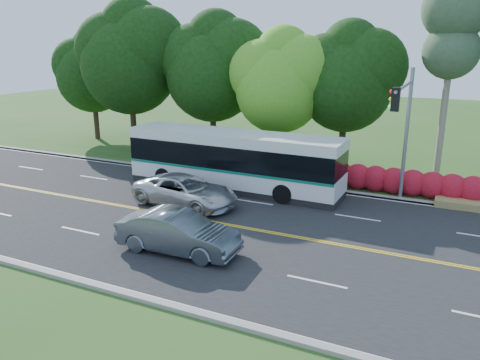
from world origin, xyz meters
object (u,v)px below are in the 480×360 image
at_px(suv, 186,191).
at_px(traffic_signal, 404,119).
at_px(sedan, 178,232).
at_px(transit_bus, 233,161).

bearing_deg(suv, traffic_signal, -62.71).
distance_m(traffic_signal, suv, 11.40).
relative_size(traffic_signal, sedan, 1.39).
relative_size(transit_bus, suv, 2.25).
bearing_deg(sedan, transit_bus, 9.43).
xyz_separation_m(transit_bus, suv, (-0.93, -3.74, -0.85)).
xyz_separation_m(traffic_signal, sedan, (-7.28, -8.85, -3.82)).
xyz_separation_m(traffic_signal, suv, (-9.99, -3.88, -3.87)).
bearing_deg(sedan, traffic_signal, -41.53).
bearing_deg(sedan, suv, 26.48).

